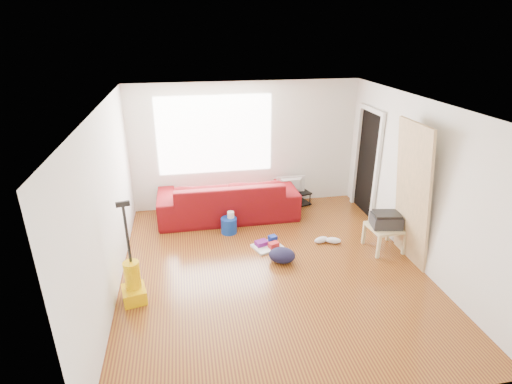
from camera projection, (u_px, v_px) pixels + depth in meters
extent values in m
cube|color=#592717|center=(272.00, 269.00, 6.12)|extent=(4.50, 5.00, 0.01)
cube|color=white|center=(275.00, 105.00, 5.15)|extent=(4.50, 5.00, 0.01)
cube|color=silver|center=(246.00, 146.00, 7.90)|extent=(4.50, 0.01, 2.50)
cube|color=silver|center=(339.00, 308.00, 3.37)|extent=(4.50, 0.01, 2.50)
cube|color=silver|center=(107.00, 206.00, 5.26)|extent=(0.01, 5.00, 2.50)
cube|color=silver|center=(419.00, 184.00, 6.01)|extent=(0.01, 5.00, 2.50)
cube|color=white|center=(215.00, 135.00, 7.69)|extent=(2.20, 0.01, 1.50)
cube|color=silver|center=(377.00, 172.00, 7.24)|extent=(0.06, 0.08, 2.00)
cube|color=silver|center=(356.00, 157.00, 8.05)|extent=(0.06, 0.08, 2.00)
cube|color=silver|center=(372.00, 110.00, 7.24)|extent=(0.06, 0.98, 0.08)
cube|color=black|center=(368.00, 164.00, 7.65)|extent=(0.01, 0.86, 1.98)
imported|color=#5F0A08|center=(229.00, 216.00, 7.82)|extent=(2.64, 1.03, 0.77)
cube|color=black|center=(291.00, 204.00, 8.27)|extent=(0.84, 0.63, 0.03)
cube|color=black|center=(291.00, 193.00, 8.18)|extent=(0.84, 0.63, 0.03)
cylinder|color=black|center=(281.00, 206.00, 7.93)|extent=(0.03, 0.03, 0.28)
cylinder|color=black|center=(272.00, 199.00, 8.23)|extent=(0.03, 0.03, 0.28)
cylinder|color=black|center=(310.00, 199.00, 8.22)|extent=(0.03, 0.03, 0.28)
cylinder|color=black|center=(300.00, 193.00, 8.53)|extent=(0.03, 0.03, 0.28)
imported|color=black|center=(291.00, 185.00, 8.11)|extent=(0.59, 0.08, 0.34)
cube|color=#C9BA80|center=(385.00, 227.00, 6.53)|extent=(0.55, 0.55, 0.05)
cube|color=#C9BA80|center=(378.00, 248.00, 6.35)|extent=(0.05, 0.05, 0.37)
cube|color=#C9BA80|center=(364.00, 234.00, 6.77)|extent=(0.05, 0.05, 0.37)
cube|color=#C9BA80|center=(404.00, 244.00, 6.46)|extent=(0.05, 0.05, 0.37)
cube|color=#C9BA80|center=(388.00, 231.00, 6.87)|extent=(0.05, 0.05, 0.37)
cube|color=#28282B|center=(386.00, 221.00, 6.48)|extent=(0.52, 0.43, 0.20)
cube|color=black|center=(387.00, 214.00, 6.44)|extent=(0.46, 0.38, 0.04)
cylinder|color=navy|center=(229.00, 232.00, 7.20)|extent=(0.34, 0.34, 0.29)
cylinder|color=silver|center=(231.00, 222.00, 7.15)|extent=(0.12, 0.12, 0.11)
cube|color=white|center=(267.00, 247.00, 6.71)|extent=(0.55, 0.50, 0.04)
cube|color=red|center=(274.00, 245.00, 6.63)|extent=(0.19, 0.16, 0.09)
cube|color=#641572|center=(262.00, 243.00, 6.71)|extent=(0.24, 0.20, 0.07)
cube|color=#132A99|center=(273.00, 239.00, 6.78)|extent=(0.16, 0.15, 0.13)
ellipsoid|color=black|center=(282.00, 261.00, 6.32)|extent=(0.51, 0.47, 0.23)
ellipsoid|color=white|center=(321.00, 240.00, 6.85)|extent=(0.29, 0.18, 0.11)
ellipsoid|color=white|center=(333.00, 240.00, 6.82)|extent=(0.29, 0.19, 0.11)
cube|color=#E5AE00|center=(134.00, 294.00, 5.40)|extent=(0.37, 0.40, 0.19)
cylinder|color=#E5AE00|center=(132.00, 274.00, 5.33)|extent=(0.21, 0.21, 0.37)
cylinder|color=black|center=(127.00, 235.00, 5.13)|extent=(0.04, 0.04, 0.80)
cube|color=black|center=(123.00, 204.00, 4.97)|extent=(0.18, 0.08, 0.06)
cube|color=#9B845A|center=(402.00, 258.00, 6.42)|extent=(0.28, 0.89, 2.21)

